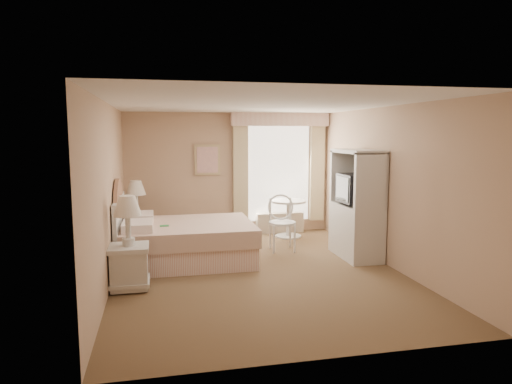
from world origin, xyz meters
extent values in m
cube|color=brown|center=(0.00, 0.00, 0.00)|extent=(4.20, 5.50, 0.01)
cube|color=silver|center=(0.00, 0.00, 2.50)|extent=(4.20, 5.50, 0.01)
cube|color=tan|center=(0.00, 2.75, 1.25)|extent=(4.20, 0.01, 2.50)
cube|color=tan|center=(0.00, -2.75, 1.25)|extent=(4.20, 0.01, 2.50)
cube|color=tan|center=(-2.10, 0.00, 1.25)|extent=(0.01, 5.50, 2.50)
cube|color=tan|center=(2.10, 0.00, 1.25)|extent=(0.01, 5.50, 2.50)
cube|color=white|center=(1.05, 2.72, 1.25)|extent=(1.30, 0.02, 2.00)
cube|color=#C4B289|center=(0.22, 2.67, 1.25)|extent=(0.30, 0.08, 2.05)
cube|color=#C4B289|center=(1.88, 2.67, 1.25)|extent=(0.30, 0.08, 2.05)
cube|color=tan|center=(1.05, 2.63, 2.37)|extent=(2.05, 0.20, 0.28)
cube|color=beige|center=(1.05, 2.63, 0.21)|extent=(1.00, 0.22, 0.42)
cube|color=tan|center=(-0.45, 2.72, 1.55)|extent=(0.52, 0.03, 0.62)
cube|color=beige|center=(-0.45, 2.70, 1.55)|extent=(0.42, 0.02, 0.52)
cube|color=tan|center=(-1.00, 0.82, 0.18)|extent=(2.07, 1.58, 0.36)
cube|color=beige|center=(-1.00, 0.82, 0.49)|extent=(2.13, 1.64, 0.28)
cube|color=white|center=(-1.75, 0.45, 0.69)|extent=(0.44, 0.61, 0.14)
cube|color=white|center=(-1.75, 1.20, 0.69)|extent=(0.44, 0.61, 0.14)
cube|color=#258A3D|center=(-1.36, 0.67, 0.64)|extent=(0.14, 0.10, 0.01)
cube|color=silver|center=(-2.05, 0.82, 0.54)|extent=(0.06, 1.68, 1.09)
cylinder|color=#9C6953|center=(-2.05, 0.82, 0.64)|extent=(0.05, 1.48, 1.48)
cube|color=silver|center=(-1.84, -0.38, 0.28)|extent=(0.47, 0.47, 0.52)
cube|color=silver|center=(-1.84, -0.38, 0.57)|extent=(0.52, 0.52, 0.06)
cube|color=silver|center=(-1.84, -0.38, 0.10)|extent=(0.52, 0.52, 0.05)
cylinder|color=silver|center=(-1.84, -0.38, 0.65)|extent=(0.17, 0.17, 0.10)
cylinder|color=silver|center=(-1.84, -0.38, 0.86)|extent=(0.07, 0.07, 0.41)
cone|color=white|center=(-1.84, -0.38, 1.13)|extent=(0.37, 0.37, 0.27)
cube|color=silver|center=(-1.84, 2.01, 0.27)|extent=(0.46, 0.46, 0.50)
cube|color=silver|center=(-1.84, 2.01, 0.55)|extent=(0.50, 0.50, 0.06)
cube|color=silver|center=(-1.84, 2.01, 0.10)|extent=(0.50, 0.50, 0.05)
cylinder|color=silver|center=(-1.84, 2.01, 0.63)|extent=(0.16, 0.16, 0.10)
cylinder|color=silver|center=(-1.84, 2.01, 0.83)|extent=(0.07, 0.07, 0.40)
cone|color=white|center=(-1.84, 2.01, 1.10)|extent=(0.36, 0.36, 0.26)
cylinder|color=silver|center=(1.11, 2.19, 0.02)|extent=(0.53, 0.53, 0.03)
cylinder|color=silver|center=(1.11, 2.19, 0.37)|extent=(0.08, 0.08, 0.71)
cylinder|color=silver|center=(1.11, 2.19, 0.73)|extent=(0.71, 0.71, 0.04)
cylinder|color=silver|center=(0.51, 0.99, 0.24)|extent=(0.03, 0.03, 0.49)
cylinder|color=silver|center=(0.87, 0.96, 0.24)|extent=(0.03, 0.03, 0.49)
cylinder|color=silver|center=(0.53, 1.36, 0.24)|extent=(0.03, 0.03, 0.49)
cylinder|color=silver|center=(0.90, 1.33, 0.24)|extent=(0.03, 0.03, 0.49)
cylinder|color=silver|center=(0.70, 1.16, 0.50)|extent=(0.51, 0.51, 0.04)
torus|color=silver|center=(0.71, 1.31, 0.76)|extent=(0.48, 0.15, 0.47)
cylinder|color=silver|center=(0.53, 1.36, 0.71)|extent=(0.03, 0.03, 0.44)
cylinder|color=silver|center=(0.90, 1.33, 0.71)|extent=(0.03, 0.03, 0.44)
cube|color=silver|center=(1.81, 0.50, 0.45)|extent=(0.55, 1.09, 0.89)
cube|color=silver|center=(1.81, -0.01, 1.34)|extent=(0.55, 0.08, 0.89)
cube|color=silver|center=(1.81, 1.00, 1.34)|extent=(0.55, 0.08, 0.89)
cube|color=silver|center=(1.81, 0.50, 1.79)|extent=(0.55, 1.09, 0.06)
cube|color=silver|center=(2.06, 0.50, 1.34)|extent=(0.04, 1.09, 0.89)
cube|color=black|center=(1.79, 0.50, 1.17)|extent=(0.48, 0.60, 0.48)
cube|color=black|center=(1.55, 0.50, 1.17)|extent=(0.02, 0.50, 0.40)
camera|label=1|loc=(-1.43, -6.52, 2.08)|focal=32.00mm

